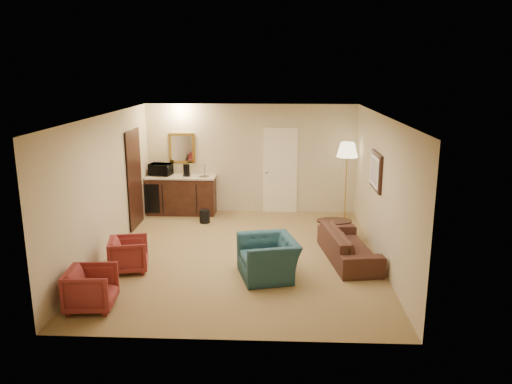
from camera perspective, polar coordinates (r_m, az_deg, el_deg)
ground at (r=9.41m, az=-1.56°, el=-7.24°), size 6.00×6.00×0.00m
room_walls at (r=9.70m, az=-1.87°, el=3.94°), size 5.02×6.01×2.61m
wetbar_cabinet at (r=12.06m, az=-8.49°, el=-0.33°), size 1.64×0.58×0.92m
sofa at (r=9.23m, az=10.59°, el=-5.46°), size 0.82×1.96×0.74m
teal_armchair at (r=8.34m, az=1.41°, el=-6.80°), size 0.90×1.16×0.89m
rose_chair_near at (r=8.89m, az=-14.35°, el=-6.75°), size 0.72×0.75×0.65m
rose_chair_far at (r=7.70m, az=-18.32°, el=-10.23°), size 0.67×0.71×0.68m
coffee_table at (r=10.31m, az=8.89°, el=-4.29°), size 0.83×0.68×0.41m
floor_lamp at (r=11.53m, az=10.25°, el=1.21°), size 0.62×0.62×1.81m
waste_bin at (r=11.35m, az=-5.89°, el=-2.79°), size 0.28×0.28×0.30m
microwave at (r=12.11m, az=-10.85°, el=2.70°), size 0.56×0.39×0.35m
coffee_maker at (r=11.91m, az=-7.95°, el=2.48°), size 0.18×0.18×0.29m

